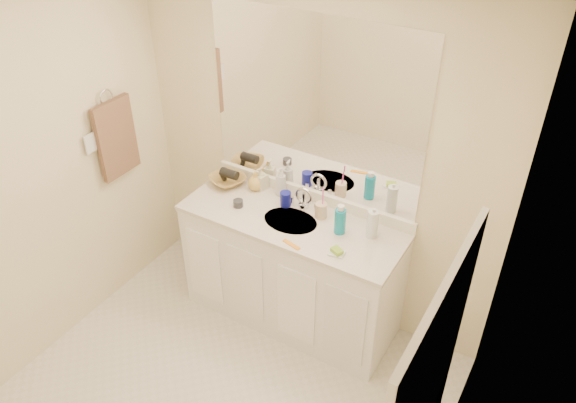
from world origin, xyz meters
The scene contains 27 objects.
ceiling centered at (0.00, 0.00, 2.40)m, with size 2.60×2.60×0.02m, color white.
wall_back centered at (0.00, 1.30, 1.20)m, with size 2.60×0.02×2.40m, color #F1E4BC.
wall_left centered at (-1.30, 0.00, 1.20)m, with size 0.02×2.60×2.40m, color #F1E4BC.
wall_right centered at (1.30, 0.00, 1.20)m, with size 0.02×2.60×2.40m, color #F1E4BC.
vanity_cabinet centered at (0.00, 1.02, 0.42)m, with size 1.50×0.55×0.85m, color white.
countertop centered at (0.00, 1.02, 0.86)m, with size 1.52×0.57×0.03m, color silver.
backsplash centered at (0.00, 1.29, 0.92)m, with size 1.52×0.03×0.08m, color white.
sink_basin centered at (0.00, 1.00, 0.87)m, with size 0.37×0.37×0.02m, color beige.
faucet centered at (0.00, 1.18, 0.94)m, with size 0.02×0.02×0.11m, color silver.
mirror centered at (0.00, 1.29, 1.56)m, with size 1.48×0.01×1.20m, color white.
blue_mug centered at (-0.12, 1.14, 0.93)m, with size 0.08×0.08×0.10m, color navy.
tan_cup centered at (0.15, 1.14, 0.93)m, with size 0.08×0.08×0.11m, color beige.
toothbrush centered at (0.16, 1.14, 1.03)m, with size 0.01×0.01×0.18m, color #F23FA9.
mouthwash_bottle centered at (0.33, 1.06, 0.97)m, with size 0.07×0.07×0.17m, color #0E88AE.
clear_pump_bottle centered at (0.52, 1.13, 0.97)m, with size 0.07×0.07×0.19m, color white.
soap_dish centered at (0.41, 0.86, 0.89)m, with size 0.09×0.08×0.01m, color white.
green_soap centered at (0.41, 0.86, 0.90)m, with size 0.07×0.05×0.03m, color #87BA2D.
orange_comb centered at (0.14, 0.79, 0.88)m, with size 0.13×0.03×0.01m, color orange.
dark_jar centered at (-0.39, 0.96, 0.90)m, with size 0.07×0.07×0.05m, color #313238.
soap_bottle_white centered at (-0.22, 1.24, 0.99)m, with size 0.08×0.08×0.21m, color silver.
soap_bottle_cream centered at (-0.37, 1.23, 0.96)m, with size 0.08×0.08×0.17m, color beige.
soap_bottle_yellow centered at (-0.40, 1.20, 0.95)m, with size 0.11×0.11×0.14m, color #DDB756.
wicker_basket centered at (-0.62, 1.16, 0.91)m, with size 0.25×0.25×0.06m, color #A18041.
hair_dryer centered at (-0.60, 1.16, 0.97)m, with size 0.07×0.07×0.13m, color black.
towel_ring centered at (-1.27, 0.77, 1.55)m, with size 0.11×0.11×0.01m, color silver.
hand_towel centered at (-1.25, 0.77, 1.25)m, with size 0.04×0.32×0.55m, color #4F372A.
switch_plate centered at (-1.27, 0.57, 1.30)m, with size 0.01×0.09×0.13m, color white.
Camera 1 is at (1.50, -1.54, 3.08)m, focal length 35.00 mm.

